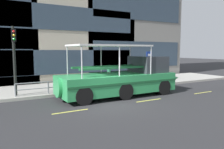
% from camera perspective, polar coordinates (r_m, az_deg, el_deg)
% --- Properties ---
extents(ground_plane, '(120.00, 120.00, 0.00)m').
position_cam_1_polar(ground_plane, '(12.58, -1.14, -7.23)').
color(ground_plane, '#2B2B2D').
extents(sidewalk, '(32.00, 4.80, 0.18)m').
position_cam_1_polar(sidewalk, '(17.58, -10.01, -3.15)').
color(sidewalk, '#A8A59E').
rests_on(sidewalk, ground_plane).
extents(curb_edge, '(32.00, 0.18, 0.18)m').
position_cam_1_polar(curb_edge, '(15.30, -6.79, -4.51)').
color(curb_edge, '#B2ADA3').
rests_on(curb_edge, ground_plane).
extents(lane_centreline, '(25.80, 0.12, 0.01)m').
position_cam_1_polar(lane_centreline, '(12.01, 0.42, -7.86)').
color(lane_centreline, '#DBD64C').
rests_on(lane_centreline, ground_plane).
extents(curb_guardrail, '(11.76, 0.09, 0.79)m').
position_cam_1_polar(curb_guardrail, '(16.13, -2.42, -1.66)').
color(curb_guardrail, gray).
rests_on(curb_guardrail, sidewalk).
extents(traffic_light_pole, '(0.24, 0.46, 4.16)m').
position_cam_1_polar(traffic_light_pole, '(14.55, -23.65, 4.80)').
color(traffic_light_pole, black).
rests_on(traffic_light_pole, sidewalk).
extents(parking_sign, '(0.60, 0.12, 2.64)m').
position_cam_1_polar(parking_sign, '(19.08, 9.34, 3.27)').
color(parking_sign, '#4C4F54').
rests_on(parking_sign, sidewalk).
extents(duck_tour_boat, '(9.41, 2.70, 3.25)m').
position_cam_1_polar(duck_tour_boat, '(14.55, 3.18, -1.07)').
color(duck_tour_boat, '#2D9351').
rests_on(duck_tour_boat, ground_plane).
extents(pedestrian_near_bow, '(0.30, 0.43, 1.64)m').
position_cam_1_polar(pedestrian_near_bow, '(18.81, 5.61, 0.84)').
color(pedestrian_near_bow, '#47423D').
rests_on(pedestrian_near_bow, sidewalk).
extents(pedestrian_mid_left, '(0.22, 0.46, 1.59)m').
position_cam_1_polar(pedestrian_mid_left, '(17.30, -0.75, 0.31)').
color(pedestrian_mid_left, '#1E2338').
rests_on(pedestrian_mid_left, sidewalk).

